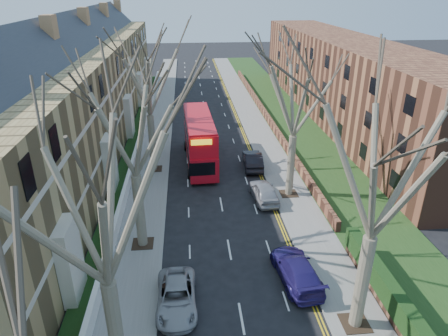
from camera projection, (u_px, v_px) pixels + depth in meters
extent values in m
cube|color=slate|center=(158.00, 131.00, 47.44)|extent=(3.00, 102.00, 0.12)
cube|color=slate|center=(257.00, 128.00, 48.47)|extent=(3.00, 102.00, 0.12)
cube|color=#997D4D|center=(66.00, 112.00, 37.47)|extent=(9.00, 78.00, 10.00)
cube|color=#2C2F36|center=(54.00, 46.00, 34.97)|extent=(4.67, 78.00, 4.67)
cube|color=beige|center=(116.00, 126.00, 38.48)|extent=(0.12, 78.00, 0.35)
cube|color=beige|center=(111.00, 90.00, 37.02)|extent=(0.12, 78.00, 0.35)
cube|color=brown|center=(342.00, 78.00, 51.01)|extent=(8.00, 54.00, 10.00)
cube|color=brown|center=(265.00, 114.00, 52.02)|extent=(0.35, 54.00, 0.90)
cube|color=white|center=(136.00, 153.00, 39.82)|extent=(0.30, 78.00, 1.00)
cube|color=#1D3B15|center=(294.00, 126.00, 48.81)|extent=(6.00, 102.00, 0.06)
cylinder|color=#746652|center=(116.00, 333.00, 16.48)|extent=(0.64, 0.64, 5.25)
cylinder|color=#746652|center=(140.00, 211.00, 25.57)|extent=(0.64, 0.64, 5.07)
cube|color=#2D2116|center=(143.00, 244.00, 26.62)|extent=(1.40, 1.40, 0.05)
cylinder|color=#746652|center=(152.00, 143.00, 36.39)|extent=(0.60, 0.60, 5.25)
cube|color=#2D2116|center=(154.00, 169.00, 37.48)|extent=(1.40, 1.40, 0.05)
cylinder|color=#746652|center=(362.00, 283.00, 19.26)|extent=(0.64, 0.64, 5.25)
cube|color=#2D2116|center=(355.00, 323.00, 20.35)|extent=(1.40, 1.40, 0.05)
cylinder|color=#746652|center=(291.00, 166.00, 31.97)|extent=(0.60, 0.60, 5.07)
cube|color=#2D2116|center=(289.00, 194.00, 33.02)|extent=(1.40, 1.40, 0.05)
cube|color=red|center=(200.00, 149.00, 38.62)|extent=(2.91, 10.93, 2.17)
cube|color=red|center=(199.00, 128.00, 37.76)|extent=(2.89, 10.39, 1.97)
cube|color=black|center=(200.00, 144.00, 38.44)|extent=(2.89, 10.07, 0.89)
cube|color=black|center=(199.00, 127.00, 37.72)|extent=(2.88, 9.85, 0.89)
imported|color=#97979C|center=(177.00, 297.00, 21.36)|extent=(2.16, 4.61, 1.27)
imported|color=navy|center=(296.00, 270.00, 23.27)|extent=(2.51, 5.22, 1.47)
imported|color=gray|center=(264.00, 191.00, 32.06)|extent=(2.09, 4.53, 1.51)
imported|color=black|center=(253.00, 160.00, 37.80)|extent=(1.87, 4.73, 1.53)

